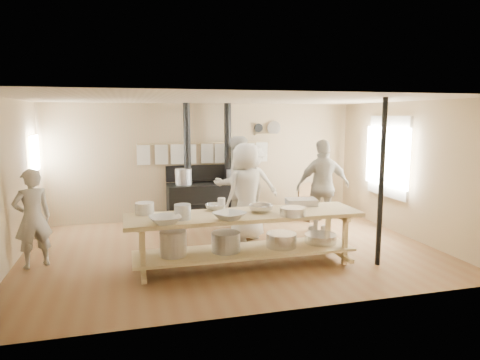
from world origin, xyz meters
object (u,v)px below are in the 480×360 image
object	(u,v)px
roasting_pan	(301,202)
cook_by_window	(253,183)
prep_table	(244,234)
chair	(309,209)
cook_center	(246,192)
cook_left	(236,185)
cook_right	(323,187)
cook_far_left	(33,218)
stove	(208,198)

from	to	relation	value
roasting_pan	cook_by_window	bearing A→B (deg)	92.14
prep_table	cook_by_window	bearing A→B (deg)	70.99
chair	roasting_pan	xyz separation A→B (m)	(-1.14, -2.22, 0.66)
cook_center	cook_left	bearing A→B (deg)	-114.77
chair	cook_right	bearing A→B (deg)	-123.48
cook_far_left	roasting_pan	bearing A→B (deg)	147.31
cook_right	prep_table	bearing A→B (deg)	38.66
cook_far_left	cook_by_window	bearing A→B (deg)	-179.81
prep_table	cook_right	bearing A→B (deg)	36.10
cook_far_left	cook_right	bearing A→B (deg)	161.20
stove	chair	bearing A→B (deg)	-12.01
cook_right	roasting_pan	world-z (taller)	cook_right
roasting_pan	chair	bearing A→B (deg)	62.74
stove	roasting_pan	world-z (taller)	stove
cook_right	chair	size ratio (longest dim) A/B	2.28
cook_far_left	cook_left	world-z (taller)	cook_left
cook_far_left	chair	size ratio (longest dim) A/B	1.87
prep_table	cook_center	bearing A→B (deg)	73.43
cook_by_window	roasting_pan	world-z (taller)	cook_by_window
stove	prep_table	xyz separation A→B (m)	(-0.00, -3.02, -0.00)
cook_center	chair	distance (m)	2.22
cook_far_left	roasting_pan	distance (m)	4.25
stove	cook_far_left	bearing A→B (deg)	-145.27
prep_table	cook_by_window	distance (m)	3.03
cook_by_window	cook_left	bearing A→B (deg)	-119.55
cook_left	cook_right	world-z (taller)	cook_left
chair	roasting_pan	size ratio (longest dim) A/B	1.66
prep_table	cook_right	xyz separation A→B (m)	(2.02, 1.47, 0.42)
prep_table	cook_far_left	xyz separation A→B (m)	(-3.14, 0.84, 0.25)
cook_right	cook_by_window	size ratio (longest dim) A/B	1.11
stove	cook_by_window	bearing A→B (deg)	-9.71
cook_right	roasting_pan	distance (m)	1.49
cook_left	cook_right	size ratio (longest dim) A/B	1.03
stove	cook_right	xyz separation A→B (m)	(2.02, -1.54, 0.42)
roasting_pan	stove	bearing A→B (deg)	111.78
cook_far_left	cook_left	size ratio (longest dim) A/B	0.80
chair	cook_left	bearing A→B (deg)	172.98
stove	cook_far_left	size ratio (longest dim) A/B	1.69
cook_left	cook_by_window	size ratio (longest dim) A/B	1.15
stove	cook_left	bearing A→B (deg)	-68.68
cook_left	chair	distance (m)	2.03
cook_left	cook_far_left	bearing A→B (deg)	10.38
chair	roasting_pan	distance (m)	2.58
cook_far_left	cook_by_window	world-z (taller)	cook_by_window
cook_left	cook_center	world-z (taller)	cook_left
cook_left	roasting_pan	world-z (taller)	cook_left
prep_table	cook_left	xyz separation A→B (m)	(0.39, 2.02, 0.44)
cook_left	cook_right	distance (m)	1.72
stove	cook_far_left	xyz separation A→B (m)	(-3.14, -2.18, 0.25)
prep_table	cook_by_window	world-z (taller)	cook_by_window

